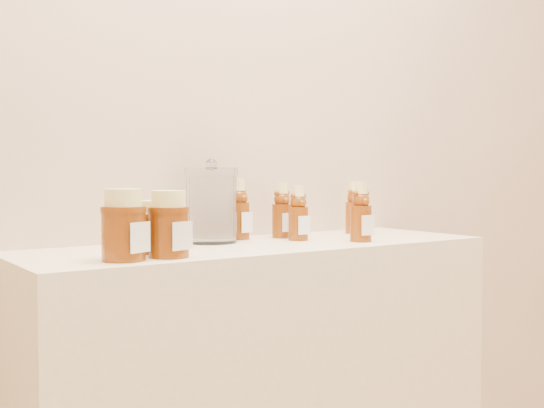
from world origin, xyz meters
TOP-DOWN VIEW (x-y plane):
  - wall_back at (0.00, 1.75)m, footprint 3.50×0.02m
  - bear_bottle_back_left at (0.02, 1.68)m, footprint 0.08×0.08m
  - bear_bottle_back_mid at (0.14, 1.65)m, footprint 0.06×0.06m
  - bear_bottle_back_right at (0.39, 1.64)m, footprint 0.06×0.06m
  - bear_bottle_front_left at (0.13, 1.57)m, footprint 0.06×0.06m
  - bear_bottle_front_right at (0.24, 1.45)m, footprint 0.06×0.06m
  - honey_jar_left at (-0.41, 1.44)m, footprint 0.12×0.12m
  - honey_jar_back at (-0.31, 1.53)m, footprint 0.10×0.10m
  - honey_jar_front at (-0.31, 1.43)m, footprint 0.11×0.11m
  - glass_canister at (-0.09, 1.64)m, footprint 0.17×0.17m

SIDE VIEW (x-z plane):
  - honey_jar_back at x=-0.31m, z-range 0.90..1.02m
  - honey_jar_front at x=-0.31m, z-range 0.90..1.04m
  - honey_jar_left at x=-0.41m, z-range 0.90..1.04m
  - bear_bottle_front_left at x=0.13m, z-range 0.90..1.06m
  - bear_bottle_back_mid at x=0.14m, z-range 0.90..1.07m
  - bear_bottle_back_right at x=0.39m, z-range 0.90..1.07m
  - bear_bottle_front_right at x=0.24m, z-range 0.90..1.07m
  - bear_bottle_back_left at x=0.02m, z-range 0.90..1.08m
  - glass_canister at x=-0.09m, z-range 0.90..1.11m
  - wall_back at x=0.00m, z-range 0.00..2.70m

